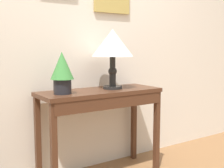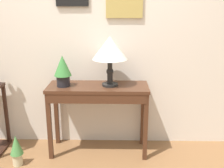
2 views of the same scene
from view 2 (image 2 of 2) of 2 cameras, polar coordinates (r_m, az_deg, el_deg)
back_wall_with_art at (r=3.16m, az=-3.37°, el=11.95°), size 9.00×0.13×2.80m
console_table at (r=2.99m, az=-2.93°, el=-2.70°), size 1.09×0.41×0.79m
table_lamp at (r=2.88m, az=-0.44°, el=7.12°), size 0.37×0.37×0.53m
potted_plant_on_console at (r=2.95m, az=-10.18°, el=3.01°), size 0.18×0.18×0.33m
potted_plant_floor at (r=3.10m, az=-19.18°, el=-12.55°), size 0.13×0.13×0.34m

